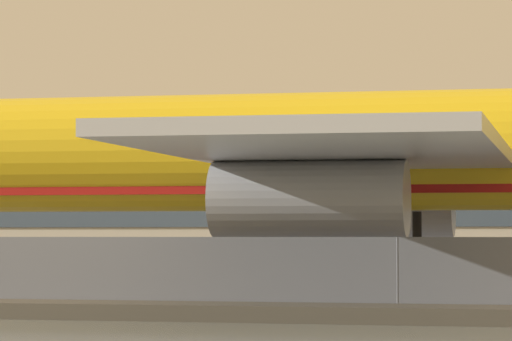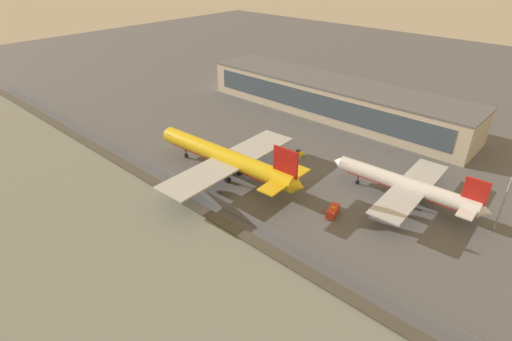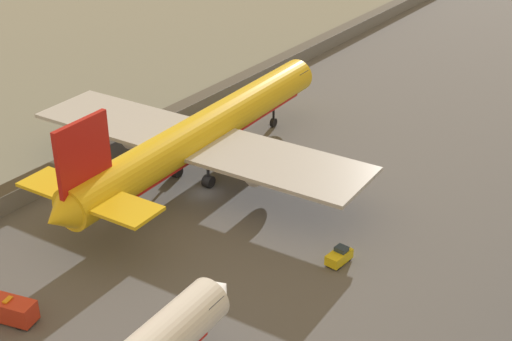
% 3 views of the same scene
% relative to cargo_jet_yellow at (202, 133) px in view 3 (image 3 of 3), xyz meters
% --- Properties ---
extents(ground_plane, '(500.00, 500.00, 0.00)m').
position_rel_cargo_jet_yellow_xyz_m(ground_plane, '(4.24, 3.29, -5.89)').
color(ground_plane, '#565659').
extents(shoreline_seawall, '(320.00, 3.00, 0.50)m').
position_rel_cargo_jet_yellow_xyz_m(shoreline_seawall, '(4.24, -17.21, -5.64)').
color(shoreline_seawall, '#474238').
rests_on(shoreline_seawall, ground).
extents(perimeter_fence, '(280.00, 0.10, 2.53)m').
position_rel_cargo_jet_yellow_xyz_m(perimeter_fence, '(4.24, -12.71, -4.62)').
color(perimeter_fence, slate).
rests_on(perimeter_fence, ground).
extents(cargo_jet_yellow, '(55.33, 47.71, 15.43)m').
position_rel_cargo_jet_yellow_xyz_m(cargo_jet_yellow, '(0.00, 0.00, 0.00)').
color(cargo_jet_yellow, yellow).
rests_on(cargo_jet_yellow, ground).
extents(baggage_tug, '(3.34, 1.90, 1.80)m').
position_rel_cargo_jet_yellow_xyz_m(baggage_tug, '(7.76, 24.92, -5.08)').
color(baggage_tug, yellow).
rests_on(baggage_tug, ground).
extents(ops_van, '(3.35, 5.56, 2.48)m').
position_rel_cargo_jet_yellow_xyz_m(ops_van, '(34.21, 4.00, -4.61)').
color(ops_van, red).
rests_on(ops_van, ground).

